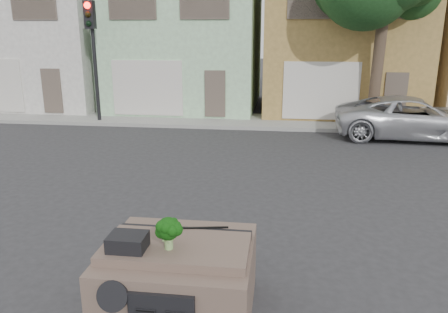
# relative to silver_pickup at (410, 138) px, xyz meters

# --- Properties ---
(ground_plane) EXTENTS (120.00, 120.00, 0.00)m
(ground_plane) POSITION_rel_silver_pickup_xyz_m (-6.14, -8.39, 0.00)
(ground_plane) COLOR #303033
(ground_plane) RESTS_ON ground
(sidewalk) EXTENTS (40.00, 3.00, 0.15)m
(sidewalk) POSITION_rel_silver_pickup_xyz_m (-6.14, 2.11, 0.07)
(sidewalk) COLOR gray
(sidewalk) RESTS_ON ground
(townhouse_white) EXTENTS (7.20, 8.20, 7.55)m
(townhouse_white) POSITION_rel_silver_pickup_xyz_m (-17.14, 6.11, 3.77)
(townhouse_white) COLOR silver
(townhouse_white) RESTS_ON ground
(townhouse_mint) EXTENTS (7.20, 8.20, 7.55)m
(townhouse_mint) POSITION_rel_silver_pickup_xyz_m (-9.64, 6.11, 3.77)
(townhouse_mint) COLOR #A9D8A9
(townhouse_mint) RESTS_ON ground
(townhouse_tan) EXTENTS (7.20, 8.20, 7.55)m
(townhouse_tan) POSITION_rel_silver_pickup_xyz_m (-2.14, 6.11, 3.77)
(townhouse_tan) COLOR #A58343
(townhouse_tan) RESTS_ON ground
(silver_pickup) EXTENTS (5.69, 2.88, 1.54)m
(silver_pickup) POSITION_rel_silver_pickup_xyz_m (0.00, 0.00, 0.00)
(silver_pickup) COLOR silver
(silver_pickup) RESTS_ON ground
(traffic_signal) EXTENTS (0.40, 0.40, 5.10)m
(traffic_signal) POSITION_rel_silver_pickup_xyz_m (-12.64, 1.11, 2.55)
(traffic_signal) COLOR black
(traffic_signal) RESTS_ON ground
(tree_near) EXTENTS (4.40, 4.00, 8.50)m
(tree_near) POSITION_rel_silver_pickup_xyz_m (-1.14, 1.41, 4.25)
(tree_near) COLOR #1B411B
(tree_near) RESTS_ON ground
(car_dashboard) EXTENTS (2.00, 1.80, 1.12)m
(car_dashboard) POSITION_rel_silver_pickup_xyz_m (-6.14, -11.39, 0.56)
(car_dashboard) COLOR brown
(car_dashboard) RESTS_ON ground
(instrument_hump) EXTENTS (0.48, 0.38, 0.20)m
(instrument_hump) POSITION_rel_silver_pickup_xyz_m (-6.72, -11.74, 1.22)
(instrument_hump) COLOR black
(instrument_hump) RESTS_ON car_dashboard
(wiper_arm) EXTENTS (0.69, 0.15, 0.02)m
(wiper_arm) POSITION_rel_silver_pickup_xyz_m (-5.86, -11.01, 1.13)
(wiper_arm) COLOR black
(wiper_arm) RESTS_ON car_dashboard
(broccoli) EXTENTS (0.41, 0.41, 0.44)m
(broccoli) POSITION_rel_silver_pickup_xyz_m (-6.21, -11.66, 1.34)
(broccoli) COLOR #0B3409
(broccoli) RESTS_ON car_dashboard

